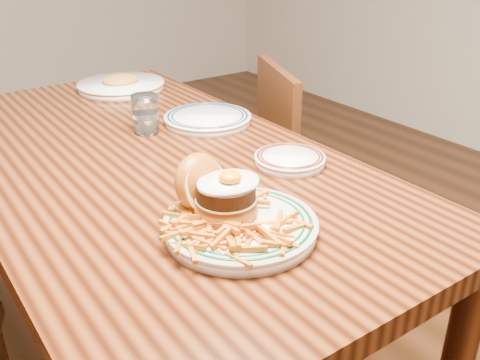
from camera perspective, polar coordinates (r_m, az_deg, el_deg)
table at (r=1.44m, az=-9.90°, el=-0.51°), size 0.85×1.60×0.75m
chair_right at (r=1.96m, az=6.94°, el=0.53°), size 0.52×0.52×0.87m
main_plate at (r=1.02m, az=-0.71°, el=-3.55°), size 0.30×0.31×0.14m
side_plate at (r=1.32m, az=5.34°, el=2.24°), size 0.18×0.18×0.03m
rear_plate at (r=1.61m, az=-3.46°, el=6.58°), size 0.26×0.26×0.03m
water_glass at (r=1.55m, az=-10.04°, el=6.72°), size 0.07×0.07×0.11m
far_plate at (r=1.99m, az=-12.56°, el=9.85°), size 0.31×0.31×0.06m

